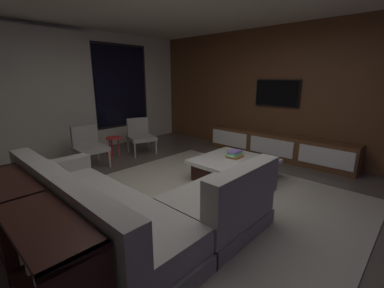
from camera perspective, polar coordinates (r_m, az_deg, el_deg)
name	(u,v)px	position (r m, az deg, el deg)	size (l,w,h in m)	color
floor	(189,204)	(3.58, -0.69, -13.24)	(9.20, 9.20, 0.00)	#564C44
back_wall_with_window	(65,93)	(6.23, -26.40, 10.10)	(6.60, 0.30, 2.70)	beige
media_wall	(291,93)	(5.79, 21.07, 10.46)	(0.12, 7.80, 2.70)	brown
area_rug	(211,198)	(3.76, 4.21, -11.79)	(3.20, 3.80, 0.01)	#ADA391
sectional_couch	(130,211)	(2.90, -13.50, -14.32)	(1.98, 2.50, 0.82)	gray
coffee_table	(234,170)	(4.34, 9.20, -5.62)	(1.16, 1.16, 0.36)	black
book_stack_on_coffee_table	(235,154)	(4.39, 9.44, -2.24)	(0.29, 0.22, 0.12)	orange
accent_chair_near_window	(140,134)	(5.89, -11.44, 2.19)	(0.68, 0.70, 0.78)	#B2ADA0
accent_chair_by_curtain	(88,144)	(5.28, -22.01, -0.05)	(0.57, 0.59, 0.78)	#B2ADA0
side_stool	(114,141)	(5.61, -17.00, 0.59)	(0.32, 0.32, 0.46)	red
media_console	(278,147)	(5.71, 18.48, -0.55)	(0.46, 3.10, 0.52)	brown
mounted_tv	(277,93)	(5.79, 18.34, 10.69)	(0.05, 0.96, 0.56)	black
console_table_behind_couch	(28,233)	(2.65, -32.68, -16.26)	(0.40, 2.10, 0.74)	black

